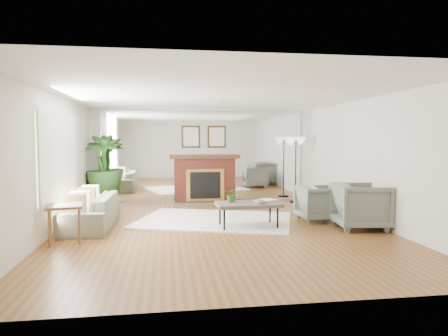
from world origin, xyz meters
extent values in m
plane|color=brown|center=(0.00, 0.00, 0.00)|extent=(7.00, 7.00, 0.00)
cube|color=silver|center=(-2.99, 0.00, 1.25)|extent=(0.02, 7.00, 2.50)
cube|color=silver|center=(2.99, 0.00, 1.25)|extent=(0.02, 7.00, 2.50)
cube|color=silver|center=(0.00, 3.49, 1.25)|extent=(6.00, 0.02, 2.50)
cube|color=silver|center=(0.00, 3.47, 1.25)|extent=(5.40, 0.04, 2.40)
cube|color=#B2E09E|center=(-2.96, 0.40, 1.35)|extent=(0.04, 2.40, 1.50)
cube|color=maroon|center=(0.00, 3.28, 0.60)|extent=(1.60, 0.40, 1.20)
cube|color=gold|center=(0.00, 3.07, 0.48)|extent=(1.00, 0.04, 0.85)
cube|color=black|center=(0.00, 3.05, 0.48)|extent=(0.80, 0.04, 0.70)
cube|color=#5A5147|center=(0.00, 2.93, 0.01)|extent=(1.70, 0.55, 0.03)
cube|color=#3F2314|center=(0.00, 3.26, 1.22)|extent=(1.85, 0.46, 0.10)
cube|color=black|center=(-0.35, 3.43, 1.75)|extent=(0.50, 0.04, 0.60)
cube|color=black|center=(0.35, 3.43, 1.75)|extent=(0.50, 0.04, 0.60)
cube|color=white|center=(-0.03, 0.78, 0.02)|extent=(3.58, 3.02, 0.03)
cube|color=#5A5147|center=(0.52, 0.02, 0.45)|extent=(1.22, 0.73, 0.06)
cylinder|color=black|center=(0.02, -0.24, 0.21)|extent=(0.04, 0.04, 0.42)
cylinder|color=black|center=(1.02, -0.21, 0.21)|extent=(0.04, 0.04, 0.42)
cylinder|color=black|center=(0.01, 0.26, 0.21)|extent=(0.04, 0.04, 0.42)
cylinder|color=black|center=(1.01, 0.29, 0.21)|extent=(0.04, 0.04, 0.42)
imported|color=#6E705A|center=(-2.45, 0.56, 0.30)|extent=(0.84, 2.10, 0.61)
imported|color=slate|center=(2.10, 0.50, 0.36)|extent=(0.82, 0.80, 0.73)
imported|color=slate|center=(2.60, -0.33, 0.43)|extent=(1.04, 1.02, 0.86)
cube|color=brown|center=(-2.65, -0.62, 0.60)|extent=(0.65, 0.65, 0.04)
cylinder|color=brown|center=(-2.81, -0.89, 0.29)|extent=(0.04, 0.04, 0.59)
cylinder|color=brown|center=(-2.39, -0.79, 0.29)|extent=(0.04, 0.04, 0.59)
cylinder|color=brown|center=(-2.91, -0.46, 0.29)|extent=(0.04, 0.04, 0.59)
cylinder|color=brown|center=(-2.49, -0.36, 0.29)|extent=(0.04, 0.04, 0.59)
cylinder|color=black|center=(-2.60, 3.10, 0.19)|extent=(0.52, 0.52, 0.37)
imported|color=#2F6425|center=(-2.60, 3.10, 1.03)|extent=(0.90, 0.90, 1.54)
cylinder|color=black|center=(2.40, 2.90, 0.02)|extent=(0.29, 0.29, 0.04)
cylinder|color=black|center=(2.40, 2.90, 0.84)|extent=(0.03, 0.03, 1.68)
cone|color=#EFE0CA|center=(2.27, 2.90, 1.63)|extent=(0.31, 0.31, 0.23)
cone|color=#EFE0CA|center=(2.53, 2.90, 1.63)|extent=(0.31, 0.31, 0.23)
imported|color=#2F6425|center=(0.22, 0.13, 0.63)|extent=(0.33, 0.31, 0.31)
imported|color=brown|center=(0.72, -0.08, 0.51)|extent=(0.29, 0.29, 0.06)
imported|color=brown|center=(0.87, 0.19, 0.49)|extent=(0.35, 0.39, 0.02)
camera|label=1|loc=(-1.01, -7.30, 1.66)|focal=32.00mm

